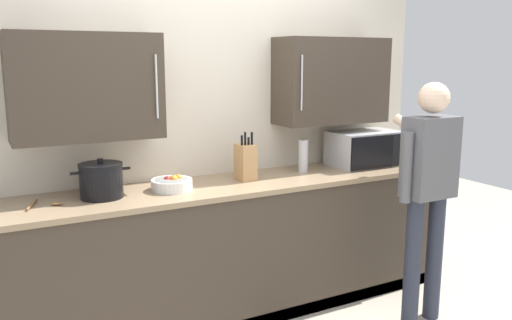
% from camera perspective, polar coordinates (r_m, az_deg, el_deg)
% --- Properties ---
extents(back_wall_tiled, '(3.55, 0.44, 2.56)m').
position_cam_1_polar(back_wall_tiled, '(3.78, -4.49, 4.78)').
color(back_wall_tiled, beige).
rests_on(back_wall_tiled, ground_plane).
extents(counter_unit, '(3.20, 0.63, 0.95)m').
position_cam_1_polar(counter_unit, '(3.73, -2.42, -9.57)').
color(counter_unit, '#3D3328').
rests_on(counter_unit, ground_plane).
extents(microwave_oven, '(0.54, 0.37, 0.27)m').
position_cam_1_polar(microwave_oven, '(4.21, 11.49, 1.21)').
color(microwave_oven, '#B7BABF').
rests_on(microwave_oven, counter_unit).
extents(fruit_bowl, '(0.26, 0.26, 0.10)m').
position_cam_1_polar(fruit_bowl, '(3.42, -9.10, -2.55)').
color(fruit_bowl, white).
rests_on(fruit_bowl, counter_unit).
extents(stock_pot, '(0.36, 0.26, 0.24)m').
position_cam_1_polar(stock_pot, '(3.31, -16.42, -2.14)').
color(stock_pot, black).
rests_on(stock_pot, counter_unit).
extents(thermos_flask, '(0.07, 0.07, 0.24)m').
position_cam_1_polar(thermos_flask, '(3.90, 5.14, 0.44)').
color(thermos_flask, '#B7BABF').
rests_on(thermos_flask, counter_unit).
extents(knife_block, '(0.11, 0.15, 0.34)m').
position_cam_1_polar(knife_block, '(3.64, -1.15, -0.19)').
color(knife_block, tan).
rests_on(knife_block, counter_unit).
extents(wooden_spoon, '(0.21, 0.21, 0.02)m').
position_cam_1_polar(wooden_spoon, '(3.26, -21.93, -4.46)').
color(wooden_spoon, brown).
rests_on(wooden_spoon, counter_unit).
extents(person_figure, '(0.44, 0.56, 1.63)m').
position_cam_1_polar(person_figure, '(3.64, 18.09, -2.31)').
color(person_figure, '#282D3D').
rests_on(person_figure, ground_plane).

